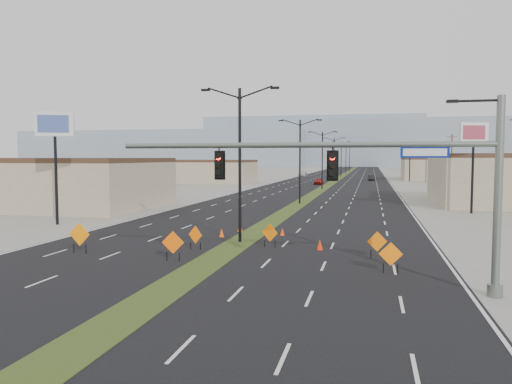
% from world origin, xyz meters
% --- Properties ---
extents(ground, '(600.00, 600.00, 0.00)m').
position_xyz_m(ground, '(0.00, 0.00, 0.00)').
color(ground, gray).
rests_on(ground, ground).
extents(road_surface, '(25.00, 400.00, 0.02)m').
position_xyz_m(road_surface, '(0.00, 100.00, 0.00)').
color(road_surface, black).
rests_on(road_surface, ground).
extents(median_strip, '(2.00, 400.00, 0.04)m').
position_xyz_m(median_strip, '(0.00, 100.00, 0.00)').
color(median_strip, '#2E4418').
rests_on(median_strip, ground).
extents(building_sw_far, '(30.00, 14.00, 4.50)m').
position_xyz_m(building_sw_far, '(-32.00, 85.00, 2.25)').
color(building_sw_far, tan).
rests_on(building_sw_far, ground).
extents(building_se_far, '(44.00, 16.00, 5.00)m').
position_xyz_m(building_se_far, '(38.00, 110.00, 2.50)').
color(building_se_far, tan).
rests_on(building_se_far, ground).
extents(mesa_west, '(180.00, 50.00, 22.00)m').
position_xyz_m(mesa_west, '(-120.00, 280.00, 11.00)').
color(mesa_west, gray).
rests_on(mesa_west, ground).
extents(mesa_center, '(220.00, 50.00, 28.00)m').
position_xyz_m(mesa_center, '(40.00, 300.00, 14.00)').
color(mesa_center, gray).
rests_on(mesa_center, ground).
extents(mesa_backdrop, '(140.00, 50.00, 32.00)m').
position_xyz_m(mesa_backdrop, '(-30.00, 320.00, 16.00)').
color(mesa_backdrop, gray).
rests_on(mesa_backdrop, ground).
extents(signal_mast, '(16.30, 0.60, 8.00)m').
position_xyz_m(signal_mast, '(8.56, 2.00, 4.79)').
color(signal_mast, slate).
rests_on(signal_mast, ground).
extents(streetlight_0, '(5.15, 0.24, 10.02)m').
position_xyz_m(streetlight_0, '(0.00, 12.00, 5.42)').
color(streetlight_0, black).
rests_on(streetlight_0, ground).
extents(streetlight_1, '(5.15, 0.24, 10.02)m').
position_xyz_m(streetlight_1, '(0.00, 40.00, 5.42)').
color(streetlight_1, black).
rests_on(streetlight_1, ground).
extents(streetlight_2, '(5.15, 0.24, 10.02)m').
position_xyz_m(streetlight_2, '(0.00, 68.00, 5.42)').
color(streetlight_2, black).
rests_on(streetlight_2, ground).
extents(streetlight_3, '(5.15, 0.24, 10.02)m').
position_xyz_m(streetlight_3, '(0.00, 96.00, 5.42)').
color(streetlight_3, black).
rests_on(streetlight_3, ground).
extents(streetlight_4, '(5.15, 0.24, 10.02)m').
position_xyz_m(streetlight_4, '(0.00, 124.00, 5.42)').
color(streetlight_4, black).
rests_on(streetlight_4, ground).
extents(streetlight_5, '(5.15, 0.24, 10.02)m').
position_xyz_m(streetlight_5, '(0.00, 152.00, 5.42)').
color(streetlight_5, black).
rests_on(streetlight_5, ground).
extents(streetlight_6, '(5.15, 0.24, 10.02)m').
position_xyz_m(streetlight_6, '(0.00, 180.00, 5.42)').
color(streetlight_6, black).
rests_on(streetlight_6, ground).
extents(utility_pole_1, '(1.60, 0.20, 9.00)m').
position_xyz_m(utility_pole_1, '(20.00, 60.00, 4.67)').
color(utility_pole_1, '#4C3823').
rests_on(utility_pole_1, ground).
extents(utility_pole_2, '(1.60, 0.20, 9.00)m').
position_xyz_m(utility_pole_2, '(20.00, 95.00, 4.67)').
color(utility_pole_2, '#4C3823').
rests_on(utility_pole_2, ground).
extents(utility_pole_3, '(1.60, 0.20, 9.00)m').
position_xyz_m(utility_pole_3, '(20.00, 130.00, 4.67)').
color(utility_pole_3, '#4C3823').
rests_on(utility_pole_3, ground).
extents(car_left, '(1.93, 3.93, 1.29)m').
position_xyz_m(car_left, '(-2.00, 82.18, 0.65)').
color(car_left, maroon).
rests_on(car_left, ground).
extents(car_mid, '(1.65, 4.06, 1.31)m').
position_xyz_m(car_mid, '(8.38, 102.86, 0.65)').
color(car_mid, black).
rests_on(car_mid, ground).
extents(car_far, '(2.48, 5.40, 1.53)m').
position_xyz_m(car_far, '(-10.97, 124.62, 0.76)').
color(car_far, silver).
rests_on(car_far, ground).
extents(construction_sign_0, '(1.36, 0.15, 1.81)m').
position_xyz_m(construction_sign_0, '(-8.08, 6.27, 1.07)').
color(construction_sign_0, orange).
rests_on(construction_sign_0, ground).
extents(construction_sign_1, '(1.22, 0.17, 1.63)m').
position_xyz_m(construction_sign_1, '(-2.00, 5.50, 0.96)').
color(construction_sign_1, '#FC5B05').
rests_on(construction_sign_1, ground).
extents(construction_sign_2, '(1.00, 0.47, 1.44)m').
position_xyz_m(construction_sign_2, '(-2.00, 9.00, 0.84)').
color(construction_sign_2, '#FE6805').
rests_on(construction_sign_2, ground).
extents(construction_sign_3, '(1.07, 0.43, 1.50)m').
position_xyz_m(construction_sign_3, '(2.27, 10.63, 0.88)').
color(construction_sign_3, orange).
rests_on(construction_sign_3, ground).
extents(construction_sign_4, '(1.08, 0.39, 1.49)m').
position_xyz_m(construction_sign_4, '(8.69, 8.78, 0.87)').
color(construction_sign_4, '#DB6104').
rests_on(construction_sign_4, ground).
extents(construction_sign_5, '(1.14, 0.15, 1.52)m').
position_xyz_m(construction_sign_5, '(9.28, 5.20, 0.89)').
color(construction_sign_5, '#FF6D05').
rests_on(construction_sign_5, ground).
extents(cone_0, '(0.49, 0.49, 0.62)m').
position_xyz_m(cone_0, '(-1.81, 13.81, 0.31)').
color(cone_0, '#EA4E04').
rests_on(cone_0, ground).
extents(cone_1, '(0.46, 0.46, 0.65)m').
position_xyz_m(cone_1, '(5.36, 10.49, 0.33)').
color(cone_1, red).
rests_on(cone_1, ground).
extents(cone_2, '(0.45, 0.45, 0.57)m').
position_xyz_m(cone_2, '(2.21, 15.44, 0.28)').
color(cone_2, '#F64605').
rests_on(cone_2, ground).
extents(cone_3, '(0.50, 0.50, 0.67)m').
position_xyz_m(cone_3, '(-1.21, 16.55, 0.33)').
color(cone_3, '#F25705').
rests_on(cone_3, ground).
extents(pole_sign_west, '(2.94, 1.51, 9.32)m').
position_xyz_m(pole_sign_west, '(-17.05, 17.07, 7.59)').
color(pole_sign_west, black).
rests_on(pole_sign_west, ground).
extents(pole_sign_east_near, '(2.85, 1.40, 8.99)m').
position_xyz_m(pole_sign_east_near, '(18.09, 33.55, 7.30)').
color(pole_sign_east_near, black).
rests_on(pole_sign_east_near, ground).
extents(pole_sign_east_far, '(2.78, 1.48, 8.83)m').
position_xyz_m(pole_sign_east_far, '(16.97, 100.50, 7.16)').
color(pole_sign_east_far, black).
rests_on(pole_sign_east_far, ground).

